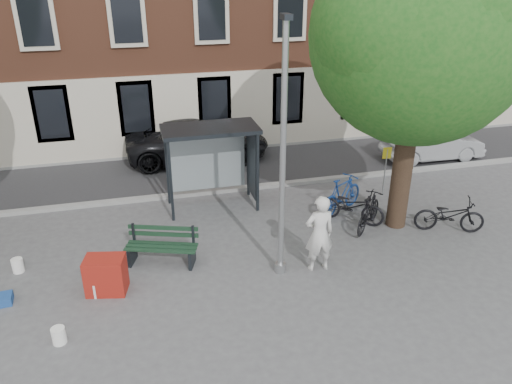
{
  "coord_description": "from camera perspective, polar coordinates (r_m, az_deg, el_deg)",
  "views": [
    {
      "loc": [
        -3.19,
        -10.0,
        7.06
      ],
      "look_at": [
        -0.16,
        1.8,
        1.4
      ],
      "focal_mm": 35.0,
      "sensor_mm": 36.0,
      "label": 1
    }
  ],
  "objects": [
    {
      "name": "tree_right",
      "position": [
        13.55,
        18.71,
        17.57
      ],
      "size": [
        5.76,
        5.6,
        8.2
      ],
      "color": "black",
      "rests_on": "ground"
    },
    {
      "name": "car_silver",
      "position": [
        20.54,
        19.5,
        5.24
      ],
      "size": [
        3.92,
        1.45,
        1.28
      ],
      "primitive_type": "imported",
      "rotation": [
        0.0,
        0.0,
        1.55
      ],
      "color": "#9DA0A4",
      "rests_on": "ground"
    },
    {
      "name": "painter",
      "position": [
        12.31,
        7.26,
        -4.76
      ],
      "size": [
        0.74,
        0.49,
        2.02
      ],
      "primitive_type": "imported",
      "rotation": [
        0.0,
        0.0,
        3.15
      ],
      "color": "silver",
      "rests_on": "ground"
    },
    {
      "name": "ground",
      "position": [
        12.65,
        2.77,
        -9.04
      ],
      "size": [
        90.0,
        90.0,
        0.0
      ],
      "primitive_type": "plane",
      "color": "#4C4C4F",
      "rests_on": "ground"
    },
    {
      "name": "bench",
      "position": [
        12.99,
        -10.69,
        -6.27
      ],
      "size": [
        1.9,
        1.13,
        0.93
      ],
      "rotation": [
        0.0,
        0.0,
        -0.33
      ],
      "color": "#1E2328",
      "rests_on": "ground"
    },
    {
      "name": "lamppost",
      "position": [
        11.34,
        3.06,
        2.72
      ],
      "size": [
        0.28,
        0.35,
        6.11
      ],
      "color": "#9EA0A3",
      "rests_on": "ground"
    },
    {
      "name": "red_stand",
      "position": [
        12.21,
        -16.78,
        -9.06
      ],
      "size": [
        1.01,
        0.78,
        0.9
      ],
      "primitive_type": "cube",
      "rotation": [
        0.0,
        0.0,
        -0.22
      ],
      "color": "maroon",
      "rests_on": "ground"
    },
    {
      "name": "car_dark",
      "position": [
        19.51,
        -6.68,
        5.89
      ],
      "size": [
        5.5,
        2.63,
        1.51
      ],
      "primitive_type": "imported",
      "rotation": [
        0.0,
        0.0,
        1.55
      ],
      "color": "black",
      "rests_on": "ground"
    },
    {
      "name": "bike_b",
      "position": [
        15.41,
        9.76,
        -0.31
      ],
      "size": [
        1.94,
        1.49,
        1.17
      ],
      "primitive_type": "imported",
      "rotation": [
        0.0,
        0.0,
        2.12
      ],
      "color": "navy",
      "rests_on": "ground"
    },
    {
      "name": "bike_c",
      "position": [
        14.92,
        10.82,
        -1.56
      ],
      "size": [
        1.97,
        1.78,
        1.04
      ],
      "primitive_type": "imported",
      "rotation": [
        0.0,
        0.0,
        0.89
      ],
      "color": "black",
      "rests_on": "ground"
    },
    {
      "name": "notice_sign",
      "position": [
        16.65,
        14.64,
        3.32
      ],
      "size": [
        0.29,
        0.05,
        1.66
      ],
      "rotation": [
        0.0,
        0.0,
        -0.08
      ],
      "color": "#9EA0A3",
      "rests_on": "ground"
    },
    {
      "name": "bike_a",
      "position": [
        15.19,
        21.24,
        -2.48
      ],
      "size": [
        2.05,
        1.32,
        1.02
      ],
      "primitive_type": "imported",
      "rotation": [
        0.0,
        0.0,
        1.2
      ],
      "color": "black",
      "rests_on": "ground"
    },
    {
      "name": "bike_d",
      "position": [
        14.65,
        12.77,
        -2.21
      ],
      "size": [
        1.61,
        1.62,
        1.07
      ],
      "primitive_type": "imported",
      "rotation": [
        0.0,
        0.0,
        2.36
      ],
      "color": "black",
      "rests_on": "ground"
    },
    {
      "name": "curb_far",
      "position": [
        20.5,
        -4.6,
        4.87
      ],
      "size": [
        40.0,
        0.25,
        0.12
      ],
      "primitive_type": "cube",
      "color": "gray",
      "rests_on": "ground"
    },
    {
      "name": "bucket_b",
      "position": [
        12.29,
        -17.81,
        -10.5
      ],
      "size": [
        0.35,
        0.35,
        0.36
      ],
      "primitive_type": "cylinder",
      "rotation": [
        0.0,
        0.0,
        -0.3
      ],
      "color": "silver",
      "rests_on": "ground"
    },
    {
      "name": "bucket_a",
      "position": [
        11.22,
        -21.61,
        -15.0
      ],
      "size": [
        0.37,
        0.37,
        0.36
      ],
      "primitive_type": "cylinder",
      "rotation": [
        0.0,
        0.0,
        0.41
      ],
      "color": "white",
      "rests_on": "ground"
    },
    {
      "name": "curb_near",
      "position": [
        16.86,
        -2.18,
        0.36
      ],
      "size": [
        40.0,
        0.25,
        0.12
      ],
      "primitive_type": "cube",
      "color": "gray",
      "rests_on": "ground"
    },
    {
      "name": "road",
      "position": [
        18.68,
        -3.5,
        2.68
      ],
      "size": [
        40.0,
        4.0,
        0.01
      ],
      "primitive_type": "cube",
      "color": "#28282B",
      "rests_on": "ground"
    },
    {
      "name": "bus_shelter",
      "position": [
        15.24,
        -3.81,
        5.13
      ],
      "size": [
        2.85,
        1.45,
        2.62
      ],
      "color": "#1E2328",
      "rests_on": "ground"
    },
    {
      "name": "bucket_c",
      "position": [
        13.87,
        -25.58,
        -7.57
      ],
      "size": [
        0.3,
        0.3,
        0.36
      ],
      "primitive_type": "cylinder",
      "rotation": [
        0.0,
        0.0,
        0.08
      ],
      "color": "white",
      "rests_on": "ground"
    }
  ]
}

